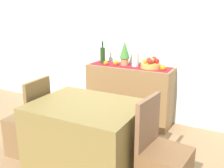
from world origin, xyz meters
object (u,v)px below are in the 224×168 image
(wine_bottle, at_px, (103,55))
(ceramic_vase, at_px, (135,60))
(dining_table, at_px, (87,138))
(chair_near_window, at_px, (30,131))
(potted_plant, at_px, (125,52))
(sideboard_console, at_px, (129,94))
(fruit_bowl, at_px, (151,66))

(wine_bottle, relative_size, ceramic_vase, 1.71)
(ceramic_vase, bearing_deg, dining_table, -88.50)
(ceramic_vase, distance_m, chair_near_window, 1.68)
(potted_plant, xyz_separation_m, dining_table, (0.20, -1.34, -0.67))
(sideboard_console, relative_size, dining_table, 1.18)
(ceramic_vase, height_order, potted_plant, potted_plant)
(fruit_bowl, distance_m, chair_near_window, 1.77)
(chair_near_window, bearing_deg, ceramic_vase, 60.53)
(fruit_bowl, bearing_deg, dining_table, -98.18)
(sideboard_console, distance_m, ceramic_vase, 0.53)
(fruit_bowl, relative_size, wine_bottle, 0.82)
(potted_plant, xyz_separation_m, chair_near_window, (-0.59, -1.34, -0.78))
(fruit_bowl, xyz_separation_m, chair_near_window, (-0.98, -1.34, -0.62))
(potted_plant, bearing_deg, ceramic_vase, 0.00)
(sideboard_console, distance_m, wine_bottle, 0.71)
(fruit_bowl, height_order, dining_table, fruit_bowl)
(potted_plant, height_order, dining_table, potted_plant)
(wine_bottle, xyz_separation_m, potted_plant, (0.36, -0.00, 0.07))
(potted_plant, relative_size, dining_table, 0.34)
(fruit_bowl, height_order, wine_bottle, wine_bottle)
(potted_plant, relative_size, chair_near_window, 0.39)
(ceramic_vase, distance_m, potted_plant, 0.19)
(sideboard_console, xyz_separation_m, wine_bottle, (-0.45, 0.00, 0.55))
(wine_bottle, relative_size, dining_table, 0.31)
(wine_bottle, relative_size, potted_plant, 0.93)
(chair_near_window, bearing_deg, potted_plant, 66.19)
(potted_plant, bearing_deg, fruit_bowl, 0.00)
(sideboard_console, relative_size, ceramic_vase, 6.40)
(chair_near_window, bearing_deg, fruit_bowl, 53.68)
(wine_bottle, xyz_separation_m, dining_table, (0.56, -1.34, -0.60))
(fruit_bowl, bearing_deg, sideboard_console, 180.00)
(wine_bottle, height_order, potted_plant, potted_plant)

